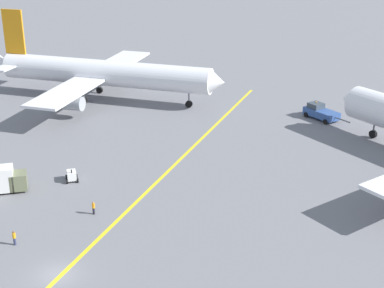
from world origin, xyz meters
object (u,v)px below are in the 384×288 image
ground_crew_wing_walker_right (14,238)px  gse_gpu_cart_small (72,175)px  airliner_at_gate_left (102,73)px  gse_catering_truck_tall (3,180)px  ground_crew_marshaller_foreground (93,208)px  pushback_tug (321,112)px

ground_crew_wing_walker_right → gse_gpu_cart_small: bearing=101.9°
airliner_at_gate_left → gse_catering_truck_tall: size_ratio=7.80×
gse_gpu_cart_small → ground_crew_wing_walker_right: bearing=-78.1°
gse_gpu_cart_small → gse_catering_truck_tall: size_ratio=0.43×
gse_gpu_cart_small → ground_crew_wing_walker_right: gse_gpu_cart_small is taller
gse_gpu_cart_small → gse_catering_truck_tall: gse_catering_truck_tall is taller
gse_catering_truck_tall → gse_gpu_cart_small: bearing=44.7°
gse_gpu_cart_small → ground_crew_wing_walker_right: size_ratio=1.52×
gse_gpu_cart_small → gse_catering_truck_tall: 8.96m
ground_crew_marshaller_foreground → gse_catering_truck_tall: bearing=177.5°
airliner_at_gate_left → gse_gpu_cart_small: bearing=-65.9°
ground_crew_wing_walker_right → pushback_tug: bearing=67.4°
pushback_tug → gse_gpu_cart_small: 46.68m
gse_gpu_cart_small → ground_crew_marshaller_foreground: (7.73, -6.89, 0.08)m
gse_catering_truck_tall → ground_crew_wing_walker_right: size_ratio=3.53×
pushback_tug → airliner_at_gate_left: bearing=-173.3°
airliner_at_gate_left → ground_crew_wing_walker_right: (18.53, -49.92, -4.32)m
pushback_tug → gse_gpu_cart_small: size_ratio=3.40×
ground_crew_marshaller_foreground → gse_gpu_cart_small: bearing=138.3°
gse_gpu_cart_small → ground_crew_wing_walker_right: 16.58m
pushback_tug → ground_crew_wing_walker_right: size_ratio=5.16×
airliner_at_gate_left → gse_catering_truck_tall: 41.07m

